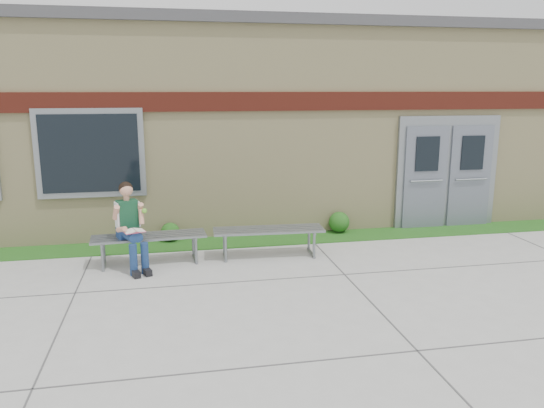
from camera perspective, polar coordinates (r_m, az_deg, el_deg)
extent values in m
plane|color=#9E9E99|center=(7.69, 1.86, -9.34)|extent=(80.00, 80.00, 0.00)
cube|color=#154612|center=(10.10, -1.42, -3.93)|extent=(16.00, 0.80, 0.02)
cube|color=beige|center=(13.09, -3.98, 8.63)|extent=(16.00, 6.00, 4.00)
cube|color=#3F3F42|center=(13.13, -4.13, 17.82)|extent=(16.20, 6.20, 0.20)
cube|color=maroon|center=(10.07, -1.86, 10.96)|extent=(16.00, 0.06, 0.35)
cube|color=slate|center=(10.09, -18.95, 5.18)|extent=(1.90, 0.08, 1.60)
cube|color=black|center=(10.05, -18.98, 5.15)|extent=(1.70, 0.04, 1.40)
cube|color=slate|center=(11.52, 18.27, 3.28)|extent=(2.20, 0.08, 2.30)
cube|color=slate|center=(11.26, 16.14, 2.70)|extent=(0.92, 0.06, 2.10)
cube|color=slate|center=(11.75, 20.49, 2.79)|extent=(0.92, 0.06, 2.10)
cube|color=slate|center=(8.95, -13.08, -3.41)|extent=(1.87, 0.62, 0.04)
cube|color=slate|center=(9.08, -17.67, -5.11)|extent=(0.08, 0.51, 0.42)
cube|color=slate|center=(9.02, -8.29, -4.76)|extent=(0.08, 0.51, 0.42)
cube|color=slate|center=(9.08, -0.36, -2.79)|extent=(1.91, 0.62, 0.04)
cube|color=slate|center=(9.05, -5.07, -4.58)|extent=(0.07, 0.52, 0.43)
cube|color=slate|center=(9.32, 4.21, -4.07)|extent=(0.07, 0.52, 0.43)
cube|color=navy|center=(8.89, -15.22, -2.97)|extent=(0.40, 0.34, 0.16)
cube|color=#103D21|center=(8.80, -15.30, -1.06)|extent=(0.37, 0.29, 0.46)
sphere|color=tan|center=(8.71, -15.43, 1.48)|extent=(0.27, 0.27, 0.21)
sphere|color=black|center=(8.72, -15.47, 1.62)|extent=(0.28, 0.28, 0.22)
cylinder|color=navy|center=(8.62, -15.35, -3.32)|extent=(0.28, 0.44, 0.15)
cylinder|color=navy|center=(8.67, -14.20, -3.18)|extent=(0.28, 0.44, 0.15)
cylinder|color=navy|center=(8.50, -14.68, -5.83)|extent=(0.12, 0.12, 0.50)
cylinder|color=navy|center=(8.54, -13.51, -5.67)|extent=(0.12, 0.12, 0.50)
cube|color=black|center=(8.50, -14.47, -7.24)|extent=(0.18, 0.28, 0.10)
cube|color=black|center=(8.54, -13.31, -7.07)|extent=(0.18, 0.28, 0.10)
cylinder|color=tan|center=(8.69, -16.42, -0.90)|extent=(0.16, 0.24, 0.26)
cylinder|color=tan|center=(8.78, -14.02, -0.62)|extent=(0.16, 0.24, 0.26)
cube|color=white|center=(8.51, -14.60, -2.79)|extent=(0.36, 0.31, 0.01)
cube|color=#C24867|center=(8.51, -14.59, -2.87)|extent=(0.37, 0.32, 0.01)
sphere|color=#69BE32|center=(8.65, -13.58, -0.72)|extent=(0.08, 0.08, 0.08)
sphere|color=#154612|center=(10.17, -10.88, -2.97)|extent=(0.35, 0.35, 0.35)
sphere|color=#154612|center=(10.67, 7.23, -1.94)|extent=(0.41, 0.41, 0.41)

